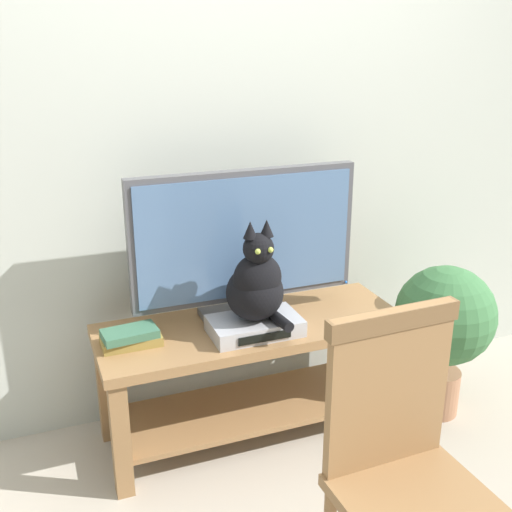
{
  "coord_description": "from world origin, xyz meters",
  "views": [
    {
      "loc": [
        -0.87,
        -1.82,
        1.75
      ],
      "look_at": [
        -0.01,
        0.43,
        0.89
      ],
      "focal_mm": 43.78,
      "sensor_mm": 36.0,
      "label": 1
    }
  ],
  "objects": [
    {
      "name": "tv_stand",
      "position": [
        -0.01,
        0.48,
        0.38
      ],
      "size": [
        1.35,
        0.5,
        0.55
      ],
      "color": "olive",
      "rests_on": "ground"
    },
    {
      "name": "back_wall",
      "position": [
        0.0,
        0.88,
        1.4
      ],
      "size": [
        7.0,
        0.12,
        2.8
      ],
      "primitive_type": "cube",
      "color": "#B7BCB2",
      "rests_on": "ground"
    },
    {
      "name": "tv",
      "position": [
        -0.01,
        0.56,
        0.91
      ],
      "size": [
        1.0,
        0.2,
        0.66
      ],
      "color": "#4C4C51",
      "rests_on": "tv_stand"
    },
    {
      "name": "potted_plant",
      "position": [
        0.89,
        0.32,
        0.48
      ],
      "size": [
        0.47,
        0.47,
        0.75
      ],
      "color": "#9E6B4C",
      "rests_on": "ground"
    },
    {
      "name": "cat",
      "position": [
        -0.03,
        0.37,
        0.78
      ],
      "size": [
        0.24,
        0.29,
        0.44
      ],
      "color": "black",
      "rests_on": "media_box"
    },
    {
      "name": "ground_plane",
      "position": [
        0.0,
        0.0,
        0.0
      ],
      "size": [
        12.0,
        12.0,
        0.0
      ],
      "primitive_type": "plane",
      "color": "#ADA393"
    },
    {
      "name": "media_box",
      "position": [
        -0.03,
        0.39,
        0.59
      ],
      "size": [
        0.38,
        0.23,
        0.07
      ],
      "color": "#ADADB2",
      "rests_on": "tv_stand"
    },
    {
      "name": "wooden_chair",
      "position": [
        0.09,
        -0.55,
        0.57
      ],
      "size": [
        0.44,
        0.45,
        1.0
      ],
      "color": "olive",
      "rests_on": "ground"
    },
    {
      "name": "book_stack",
      "position": [
        -0.53,
        0.47,
        0.59
      ],
      "size": [
        0.24,
        0.16,
        0.07
      ],
      "color": "olive",
      "rests_on": "tv_stand"
    }
  ]
}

